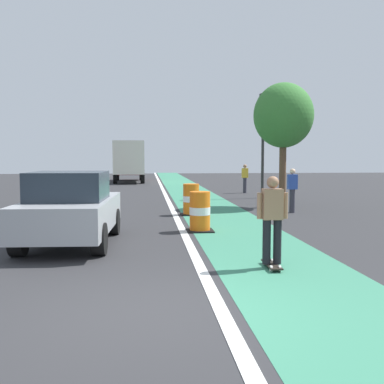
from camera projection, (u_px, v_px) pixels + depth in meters
ground_plane at (153, 311)px, 6.01m from camera, size 100.00×100.00×0.00m
bike_lane_strip at (209, 208)px, 18.15m from camera, size 2.50×80.00×0.01m
lane_divider_stripe at (172, 208)px, 18.01m from camera, size 0.20×80.00×0.01m
skateboarder_on_lane at (272, 219)px, 8.28m from camera, size 0.57×0.80×1.69m
parked_sedan_nearest at (71, 209)px, 10.53m from camera, size 2.06×4.18×1.70m
traffic_barrel_front at (200, 212)px, 12.43m from camera, size 0.73×0.73×1.09m
traffic_barrel_mid at (191, 200)px, 15.94m from camera, size 0.73×0.73×1.09m
delivery_truck_down_block at (129, 159)px, 36.70m from camera, size 2.55×7.67×3.23m
traffic_light_corner at (263, 127)px, 22.24m from camera, size 0.41×0.32×5.10m
pedestrian_crossing at (292, 189)px, 16.52m from camera, size 0.34×0.20×1.61m
pedestrian_waiting at (245, 178)px, 25.56m from camera, size 0.34×0.20×1.61m
street_tree_sidewalk at (283, 116)px, 18.27m from camera, size 2.40×2.40×5.00m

